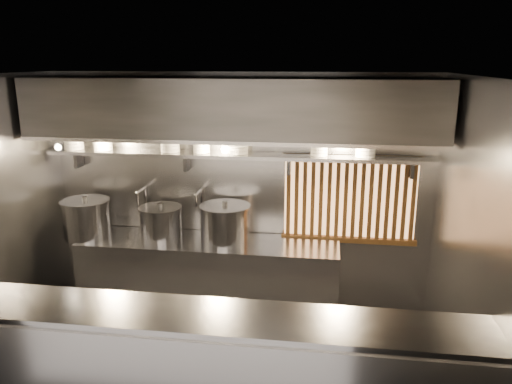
% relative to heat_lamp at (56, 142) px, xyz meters
% --- Properties ---
extents(floor, '(4.50, 4.50, 0.00)m').
position_rel_heat_lamp_xyz_m(floor, '(1.90, -0.85, -2.07)').
color(floor, black).
rests_on(floor, ground).
extents(ceiling, '(4.50, 4.50, 0.00)m').
position_rel_heat_lamp_xyz_m(ceiling, '(1.90, -0.85, 0.73)').
color(ceiling, black).
rests_on(ceiling, wall_back).
extents(wall_back, '(4.50, 0.00, 4.50)m').
position_rel_heat_lamp_xyz_m(wall_back, '(1.90, 0.65, -0.67)').
color(wall_back, gray).
rests_on(wall_back, floor).
extents(wall_right, '(0.00, 3.00, 3.00)m').
position_rel_heat_lamp_xyz_m(wall_right, '(4.15, -0.85, -0.67)').
color(wall_right, gray).
rests_on(wall_right, floor).
extents(serving_counter, '(4.50, 0.56, 1.13)m').
position_rel_heat_lamp_xyz_m(serving_counter, '(1.90, -1.81, -1.50)').
color(serving_counter, '#95959A').
rests_on(serving_counter, floor).
extents(cooking_bench, '(3.00, 0.70, 0.90)m').
position_rel_heat_lamp_xyz_m(cooking_bench, '(1.60, 0.28, -1.62)').
color(cooking_bench, '#95959A').
rests_on(cooking_bench, floor).
extents(bowl_shelf, '(4.40, 0.34, 0.04)m').
position_rel_heat_lamp_xyz_m(bowl_shelf, '(1.90, 0.47, -0.19)').
color(bowl_shelf, '#95959A').
rests_on(bowl_shelf, wall_back).
extents(exhaust_hood, '(4.40, 0.81, 0.65)m').
position_rel_heat_lamp_xyz_m(exhaust_hood, '(1.90, 0.25, 0.36)').
color(exhaust_hood, '#2D2D30').
rests_on(exhaust_hood, ceiling).
extents(wood_screen, '(1.56, 0.09, 1.04)m').
position_rel_heat_lamp_xyz_m(wood_screen, '(3.20, 0.60, -0.69)').
color(wood_screen, '#FFB872').
rests_on(wood_screen, wall_back).
extents(faucet_left, '(0.04, 0.30, 0.50)m').
position_rel_heat_lamp_xyz_m(faucet_left, '(0.75, 0.52, -0.76)').
color(faucet_left, silver).
rests_on(faucet_left, wall_back).
extents(faucet_right, '(0.04, 0.30, 0.50)m').
position_rel_heat_lamp_xyz_m(faucet_right, '(1.45, 0.52, -0.76)').
color(faucet_right, silver).
rests_on(faucet_right, wall_back).
extents(heat_lamp, '(0.25, 0.35, 0.20)m').
position_rel_heat_lamp_xyz_m(heat_lamp, '(0.00, 0.00, 0.00)').
color(heat_lamp, '#95959A').
rests_on(heat_lamp, exhaust_hood).
extents(pendant_bulb, '(0.09, 0.09, 0.19)m').
position_rel_heat_lamp_xyz_m(pendant_bulb, '(1.80, 0.35, -0.11)').
color(pendant_bulb, '#2D2D30').
rests_on(pendant_bulb, exhaust_hood).
extents(stock_pot_left, '(0.60, 0.60, 0.49)m').
position_rel_heat_lamp_xyz_m(stock_pot_left, '(0.15, 0.23, -0.94)').
color(stock_pot_left, '#95959A').
rests_on(stock_pot_left, cooking_bench).
extents(stock_pot_mid, '(0.62, 0.62, 0.42)m').
position_rel_heat_lamp_xyz_m(stock_pot_mid, '(1.03, 0.31, -0.97)').
color(stock_pot_mid, '#95959A').
rests_on(stock_pot_mid, cooking_bench).
extents(stock_pot_right, '(0.63, 0.63, 0.48)m').
position_rel_heat_lamp_xyz_m(stock_pot_right, '(1.80, 0.30, -0.95)').
color(stock_pot_right, '#95959A').
rests_on(stock_pot_right, cooking_bench).
extents(bowl_stack_0, '(0.24, 0.24, 0.13)m').
position_rel_heat_lamp_xyz_m(bowl_stack_0, '(-0.05, 0.47, -0.10)').
color(bowl_stack_0, white).
rests_on(bowl_stack_0, bowl_shelf).
extents(bowl_stack_1, '(0.23, 0.23, 0.13)m').
position_rel_heat_lamp_xyz_m(bowl_stack_1, '(0.31, 0.47, -0.10)').
color(bowl_stack_1, white).
rests_on(bowl_stack_1, bowl_shelf).
extents(bowl_stack_2, '(0.23, 0.23, 0.17)m').
position_rel_heat_lamp_xyz_m(bowl_stack_2, '(1.13, 0.47, -0.08)').
color(bowl_stack_2, white).
rests_on(bowl_stack_2, bowl_shelf).
extents(bowl_stack_3, '(0.21, 0.21, 0.17)m').
position_rel_heat_lamp_xyz_m(bowl_stack_3, '(1.50, 0.47, -0.08)').
color(bowl_stack_3, white).
rests_on(bowl_stack_3, bowl_shelf).
extents(bowl_stack_4, '(0.24, 0.24, 0.09)m').
position_rel_heat_lamp_xyz_m(bowl_stack_4, '(1.93, 0.47, -0.12)').
color(bowl_stack_4, white).
rests_on(bowl_stack_4, bowl_shelf).
extents(bowl_stack_5, '(0.20, 0.20, 0.17)m').
position_rel_heat_lamp_xyz_m(bowl_stack_5, '(2.83, 0.47, -0.08)').
color(bowl_stack_5, white).
rests_on(bowl_stack_5, bowl_shelf).
extents(bowl_stack_6, '(0.23, 0.23, 0.17)m').
position_rel_heat_lamp_xyz_m(bowl_stack_6, '(3.33, 0.47, -0.08)').
color(bowl_stack_6, white).
rests_on(bowl_stack_6, bowl_shelf).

